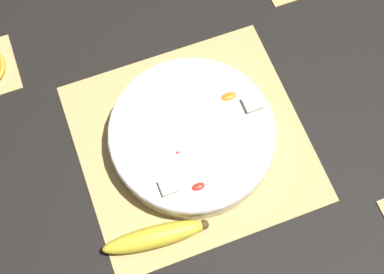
% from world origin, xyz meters
% --- Properties ---
extents(ground_plane, '(6.00, 6.00, 0.00)m').
position_xyz_m(ground_plane, '(0.00, 0.00, 0.00)').
color(ground_plane, black).
extents(bamboo_mat_center, '(0.41, 0.39, 0.01)m').
position_xyz_m(bamboo_mat_center, '(-0.00, 0.00, 0.00)').
color(bamboo_mat_center, tan).
rests_on(bamboo_mat_center, ground_plane).
extents(fruit_salad_bowl, '(0.30, 0.30, 0.06)m').
position_xyz_m(fruit_salad_bowl, '(0.00, -0.00, 0.04)').
color(fruit_salad_bowl, silver).
rests_on(fruit_salad_bowl, bamboo_mat_center).
extents(whole_banana, '(0.19, 0.06, 0.04)m').
position_xyz_m(whole_banana, '(-0.12, -0.15, 0.03)').
color(whole_banana, yellow).
rests_on(whole_banana, bamboo_mat_center).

